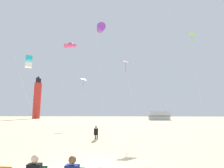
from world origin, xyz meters
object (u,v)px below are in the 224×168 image
Objects in this scene: kite_box_cyan at (29,62)px; rv_van_silver at (159,116)px; kite_diamond_lime at (192,38)px; kite_diamond_scarlet at (126,64)px; kite_tube_rainbow at (70,45)px; kite_flyer_standing at (96,132)px; kite_diamond_blue at (83,81)px; kite_tube_violet at (101,27)px; lighthouse_distant at (37,98)px.

rv_van_silver is (20.71, 40.18, -5.78)m from kite_box_cyan.
kite_diamond_lime is 10.70m from kite_diamond_scarlet.
kite_tube_rainbow reaches higher than kite_diamond_scarlet.
kite_diamond_blue reaches higher than kite_flyer_standing.
kite_diamond_blue reaches higher than kite_box_cyan.
rv_van_silver is (11.12, 36.63, -6.40)m from kite_diamond_scarlet.
kite_diamond_scarlet is 0.76× the size of kite_tube_violet.
kite_box_cyan is at bearing -64.58° from lighthouse_distant.
kite_tube_rainbow is at bearing -64.20° from kite_flyer_standing.
kite_diamond_scarlet is 1.00× the size of kite_diamond_blue.
kite_diamond_blue is (-16.33, 6.85, -4.49)m from kite_diamond_lime.
kite_box_cyan is (-18.70, -6.94, -5.07)m from kite_diamond_lime.
rv_van_silver is at bearing 73.11° from kite_diamond_scarlet.
lighthouse_distant reaches higher than kite_diamond_scarlet.
kite_diamond_lime is 18.09m from kite_tube_rainbow.
kite_tube_violet is 15.40m from kite_diamond_blue.
kite_flyer_standing is at bearing -150.08° from kite_tube_violet.
kite_diamond_lime is 61.60m from lighthouse_distant.
lighthouse_distant is at bearing 121.58° from kite_tube_rainbow.
lighthouse_distant is at bearing 165.62° from rv_van_silver.
kite_diamond_blue is (1.48, 3.70, -5.15)m from kite_tube_rainbow.
kite_tube_rainbow reaches higher than rv_van_silver.
kite_box_cyan is 14.01m from kite_diamond_blue.
lighthouse_distant is at bearing 125.50° from kite_diamond_scarlet.
kite_diamond_scarlet reaches higher than rv_van_silver.
kite_flyer_standing is at bearing -61.38° from kite_tube_rainbow.
kite_box_cyan is at bearing -95.08° from kite_tube_rainbow.
kite_box_cyan is 0.46× the size of lighthouse_distant.
kite_flyer_standing is 8.83m from kite_diamond_scarlet.
kite_box_cyan is 0.57× the size of kite_tube_rainbow.
rv_van_silver is (19.82, 30.08, -11.51)m from kite_tube_rainbow.
kite_diamond_blue is at bearing 157.24° from kite_diamond_lime.
kite_diamond_lime is 1.20× the size of kite_tube_violet.
rv_van_silver is (13.87, 40.98, 0.78)m from kite_flyer_standing.
kite_flyer_standing is 60.76m from lighthouse_distant.
kite_flyer_standing is at bearing -146.84° from kite_diamond_lime.
rv_van_silver is at bearing 55.20° from kite_diamond_blue.
kite_diamond_blue is 0.49× the size of lighthouse_distant.
kite_tube_rainbow reaches higher than kite_flyer_standing.
kite_tube_violet is at bearing -146.76° from kite_diamond_lime.
kite_diamond_scarlet is at bearing 59.66° from kite_tube_violet.
kite_diamond_blue is (-7.21, 10.24, -0.04)m from kite_diamond_scarlet.
kite_tube_rainbow is at bearing 84.92° from kite_box_cyan.
kite_tube_rainbow reaches higher than kite_box_cyan.
lighthouse_distant is (-31.34, 51.56, -2.39)m from kite_tube_violet.
kite_tube_rainbow is at bearing -124.30° from rv_van_silver.
kite_diamond_scarlet is (9.59, 3.55, 0.62)m from kite_box_cyan.
kite_tube_violet reaches higher than kite_box_cyan.
kite_box_cyan is 0.94× the size of kite_diamond_blue.
kite_diamond_blue is at bearing -125.73° from rv_van_silver.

